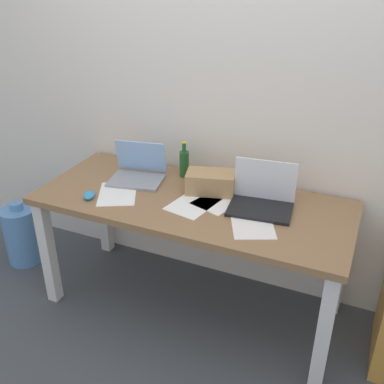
{
  "coord_description": "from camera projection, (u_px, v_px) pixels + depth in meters",
  "views": [
    {
      "loc": [
        0.9,
        -2.05,
        1.97
      ],
      "look_at": [
        0.0,
        0.0,
        0.8
      ],
      "focal_mm": 42.28,
      "sensor_mm": 36.0,
      "label": 1
    }
  ],
  "objects": [
    {
      "name": "laptop_right",
      "position": [
        262.0,
        199.0,
        2.44
      ],
      "size": [
        0.36,
        0.28,
        0.25
      ],
      "color": "black",
      "rests_on": "desk"
    },
    {
      "name": "water_cooler_jug",
      "position": [
        22.0,
        234.0,
        3.22
      ],
      "size": [
        0.25,
        0.25,
        0.47
      ],
      "color": "#598CC6",
      "rests_on": "ground"
    },
    {
      "name": "laptop_left",
      "position": [
        138.0,
        172.0,
        2.76
      ],
      "size": [
        0.36,
        0.3,
        0.22
      ],
      "color": "gray",
      "rests_on": "desk"
    },
    {
      "name": "paper_sheet_front_right",
      "position": [
        252.0,
        224.0,
        2.31
      ],
      "size": [
        0.31,
        0.36,
        0.0
      ],
      "primitive_type": "cube",
      "rotation": [
        0.0,
        0.0,
        0.42
      ],
      "color": "white",
      "rests_on": "desk"
    },
    {
      "name": "beer_bottle",
      "position": [
        184.0,
        163.0,
        2.78
      ],
      "size": [
        0.06,
        0.06,
        0.23
      ],
      "color": "#1E5123",
      "rests_on": "desk"
    },
    {
      "name": "ground_plane",
      "position": [
        192.0,
        303.0,
        2.89
      ],
      "size": [
        8.0,
        8.0,
        0.0
      ],
      "primitive_type": "plane",
      "color": "#42474C"
    },
    {
      "name": "back_wall",
      "position": [
        221.0,
        86.0,
        2.64
      ],
      "size": [
        5.2,
        0.08,
        2.6
      ],
      "primitive_type": "cube",
      "color": "silver",
      "rests_on": "ground"
    },
    {
      "name": "cardboard_box",
      "position": [
        210.0,
        182.0,
        2.6
      ],
      "size": [
        0.31,
        0.23,
        0.12
      ],
      "primitive_type": "cube",
      "rotation": [
        0.0,
        0.0,
        0.26
      ],
      "color": "tan",
      "rests_on": "desk"
    },
    {
      "name": "desk",
      "position": [
        192.0,
        215.0,
        2.59
      ],
      "size": [
        1.78,
        0.73,
        0.75
      ],
      "color": "olive",
      "rests_on": "ground"
    },
    {
      "name": "paper_sheet_near_back",
      "position": [
        220.0,
        200.0,
        2.54
      ],
      "size": [
        0.29,
        0.35,
        0.0
      ],
      "primitive_type": "cube",
      "rotation": [
        0.0,
        0.0,
        -0.32
      ],
      "color": "white",
      "rests_on": "desk"
    },
    {
      "name": "computer_mouse",
      "position": [
        89.0,
        195.0,
        2.56
      ],
      "size": [
        0.09,
        0.12,
        0.03
      ],
      "primitive_type": "ellipsoid",
      "rotation": [
        0.0,
        0.0,
        0.38
      ],
      "color": "#338CC6",
      "rests_on": "desk"
    },
    {
      "name": "paper_sheet_center",
      "position": [
        194.0,
        204.0,
        2.5
      ],
      "size": [
        0.26,
        0.33,
        0.0
      ],
      "primitive_type": "cube",
      "rotation": [
        0.0,
        0.0,
        -0.2
      ],
      "color": "white",
      "rests_on": "desk"
    },
    {
      "name": "paper_sheet_front_left",
      "position": [
        117.0,
        194.0,
        2.61
      ],
      "size": [
        0.32,
        0.36,
        0.0
      ],
      "primitive_type": "cube",
      "rotation": [
        0.0,
        0.0,
        0.47
      ],
      "color": "white",
      "rests_on": "desk"
    }
  ]
}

